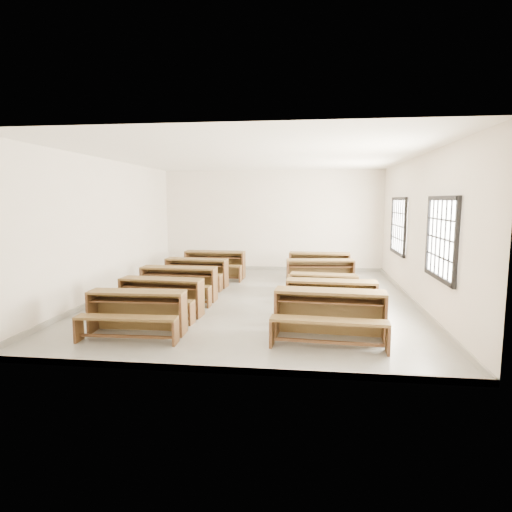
# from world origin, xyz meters

# --- Properties ---
(room) EXTENTS (8.50, 8.50, 3.20)m
(room) POSITION_xyz_m (0.09, 0.00, 2.14)
(room) COLOR gray
(room) RESTS_ON ground
(desk_set_0) EXTENTS (1.66, 0.90, 0.74)m
(desk_set_0) POSITION_xyz_m (-1.69, -2.78, 0.43)
(desk_set_0) COLOR brown
(desk_set_0) RESTS_ON ground
(desk_set_1) EXTENTS (1.69, 0.95, 0.73)m
(desk_set_1) POSITION_xyz_m (-1.68, -1.61, 0.43)
(desk_set_1) COLOR brown
(desk_set_1) RESTS_ON ground
(desk_set_2) EXTENTS (1.71, 0.91, 0.76)m
(desk_set_2) POSITION_xyz_m (-1.72, -0.35, 0.44)
(desk_set_2) COLOR brown
(desk_set_2) RESTS_ON ground
(desk_set_3) EXTENTS (1.69, 0.98, 0.73)m
(desk_set_3) POSITION_xyz_m (-1.73, 1.24, 0.43)
(desk_set_3) COLOR brown
(desk_set_3) RESTS_ON ground
(desk_set_4) EXTENTS (1.76, 0.94, 0.78)m
(desk_set_4) POSITION_xyz_m (-1.52, 2.52, 0.45)
(desk_set_4) COLOR brown
(desk_set_4) RESTS_ON ground
(desk_set_5) EXTENTS (1.85, 1.05, 0.80)m
(desk_set_5) POSITION_xyz_m (1.53, -2.66, 0.47)
(desk_set_5) COLOR brown
(desk_set_5) RESTS_ON ground
(desk_set_6) EXTENTS (1.72, 0.95, 0.76)m
(desk_set_6) POSITION_xyz_m (1.61, -1.53, 0.44)
(desk_set_6) COLOR brown
(desk_set_6) RESTS_ON ground
(desk_set_7) EXTENTS (1.49, 0.86, 0.64)m
(desk_set_7) POSITION_xyz_m (1.50, -0.16, 0.37)
(desk_set_7) COLOR brown
(desk_set_7) RESTS_ON ground
(desk_set_8) EXTENTS (1.77, 1.05, 0.76)m
(desk_set_8) POSITION_xyz_m (1.48, 1.28, 0.44)
(desk_set_8) COLOR brown
(desk_set_8) RESTS_ON ground
(desk_set_9) EXTENTS (1.76, 0.98, 0.77)m
(desk_set_9) POSITION_xyz_m (1.49, 2.64, 0.45)
(desk_set_9) COLOR brown
(desk_set_9) RESTS_ON ground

